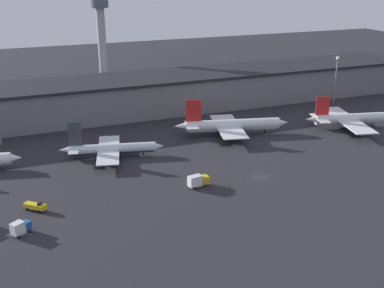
% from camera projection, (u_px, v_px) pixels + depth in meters
% --- Properties ---
extents(ground, '(600.00, 600.00, 0.00)m').
position_uv_depth(ground, '(260.00, 177.00, 152.72)').
color(ground, '#26262B').
extents(terminal_building, '(252.34, 31.50, 16.17)m').
position_uv_depth(terminal_building, '(170.00, 92.00, 223.63)').
color(terminal_building, slate).
rests_on(terminal_building, ground).
extents(airplane_1, '(36.14, 29.40, 13.37)m').
position_uv_depth(airplane_1, '(111.00, 149.00, 167.88)').
color(airplane_1, silver).
rests_on(airplane_1, ground).
extents(airplane_2, '(45.74, 31.96, 14.79)m').
position_uv_depth(airplane_2, '(232.00, 125.00, 189.85)').
color(airplane_2, silver).
rests_on(airplane_2, ground).
extents(airplane_3, '(37.85, 38.18, 13.50)m').
position_uv_depth(airplane_3, '(349.00, 119.00, 198.81)').
color(airplane_3, silver).
rests_on(airplane_3, ground).
extents(service_vehicle_0, '(6.12, 5.77, 2.77)m').
position_uv_depth(service_vehicle_0, '(35.00, 206.00, 131.43)').
color(service_vehicle_0, gold).
rests_on(service_vehicle_0, ground).
extents(service_vehicle_2, '(5.33, 4.62, 3.75)m').
position_uv_depth(service_vehicle_2, '(20.00, 228.00, 119.24)').
color(service_vehicle_2, '#195199').
rests_on(service_vehicle_2, ground).
extents(service_vehicle_3, '(6.87, 3.46, 3.90)m').
position_uv_depth(service_vehicle_3, '(198.00, 181.00, 145.15)').
color(service_vehicle_3, gold).
rests_on(service_vehicle_3, ground).
extents(lamp_post_1, '(1.80, 1.80, 23.26)m').
position_uv_depth(lamp_post_1, '(336.00, 74.00, 228.16)').
color(lamp_post_1, slate).
rests_on(lamp_post_1, ground).
extents(control_tower, '(9.00, 9.00, 49.87)m').
position_uv_depth(control_tower, '(102.00, 36.00, 250.91)').
color(control_tower, '#99999E').
rests_on(control_tower, ground).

